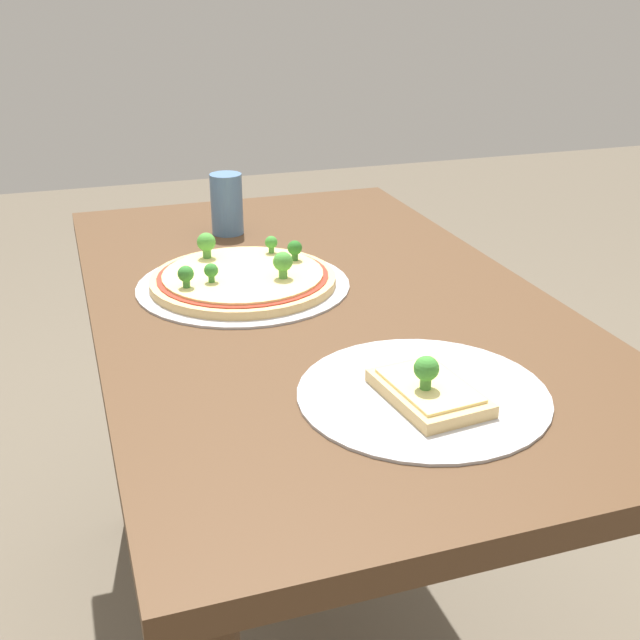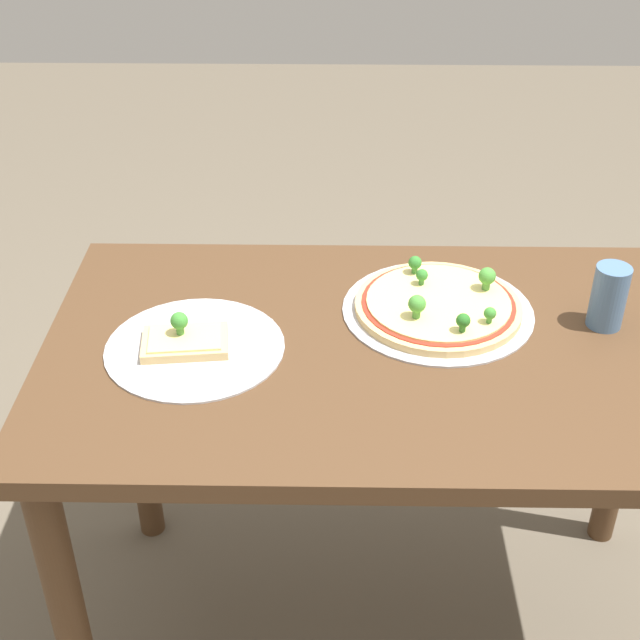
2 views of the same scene
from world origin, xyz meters
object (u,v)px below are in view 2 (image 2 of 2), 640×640
at_px(pizza_tray_whole, 439,306).
at_px(pizza_tray_slice, 190,344).
at_px(dining_table, 394,396).
at_px(drinking_cup, 609,297).

distance_m(pizza_tray_whole, pizza_tray_slice, 0.46).
bearing_deg(pizza_tray_slice, pizza_tray_whole, 15.67).
bearing_deg(dining_table, pizza_tray_slice, -176.98).
bearing_deg(pizza_tray_whole, pizza_tray_slice, -164.33).
bearing_deg(pizza_tray_slice, dining_table, 3.02).
xyz_separation_m(pizza_tray_whole, drinking_cup, (0.29, -0.04, 0.05)).
bearing_deg(drinking_cup, dining_table, -169.99).
xyz_separation_m(pizza_tray_slice, drinking_cup, (0.73, 0.08, 0.05)).
height_order(pizza_tray_whole, drinking_cup, drinking_cup).
relative_size(dining_table, pizza_tray_slice, 3.97).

